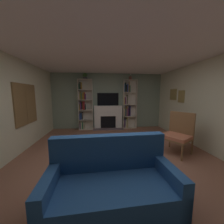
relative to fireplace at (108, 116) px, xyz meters
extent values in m
plane|color=#915E4A|center=(0.00, -3.05, -0.56)|extent=(7.58, 7.58, 0.00)
cube|color=gray|center=(0.00, 0.14, 0.70)|extent=(5.14, 0.06, 2.51)
cube|color=beige|center=(2.54, -3.05, 0.70)|extent=(0.06, 6.43, 2.51)
cube|color=olive|center=(2.49, -1.54, 0.94)|extent=(0.03, 0.33, 0.43)
cube|color=#3E5E44|center=(2.48, -1.54, 0.94)|extent=(0.01, 0.27, 0.37)
cube|color=olive|center=(2.49, -1.04, 1.01)|extent=(0.03, 0.41, 0.42)
cube|color=#526BA9|center=(2.48, -1.04, 1.01)|extent=(0.01, 0.35, 0.36)
cube|color=olive|center=(-2.49, -1.96, 0.73)|extent=(0.04, 1.06, 1.15)
cube|color=silver|center=(-2.47, -1.96, 0.73)|extent=(0.01, 0.96, 1.05)
cube|color=olive|center=(-2.47, -1.96, 0.73)|extent=(0.01, 0.02, 1.05)
cube|color=olive|center=(-2.47, -1.96, 0.73)|extent=(0.01, 0.96, 0.02)
cube|color=white|center=(0.00, -3.05, 1.99)|extent=(5.14, 6.43, 0.06)
cube|color=white|center=(-0.49, 0.00, -0.26)|extent=(0.29, 0.21, 0.58)
cube|color=white|center=(0.49, 0.00, -0.26)|extent=(0.29, 0.21, 0.58)
cube|color=white|center=(0.00, 0.00, 0.26)|extent=(1.27, 0.21, 0.48)
cube|color=black|center=(0.00, 0.07, -0.26)|extent=(0.70, 0.08, 0.58)
cube|color=#5E4E58|center=(0.00, -0.25, -0.54)|extent=(1.37, 0.30, 0.03)
cube|color=black|center=(0.00, 0.08, 0.79)|extent=(0.98, 0.06, 0.58)
cube|color=silver|center=(-1.30, -0.06, 0.56)|extent=(0.02, 0.34, 2.22)
cube|color=silver|center=(-0.71, -0.06, 0.56)|extent=(0.02, 0.34, 2.22)
cube|color=silver|center=(-1.01, 0.10, 0.56)|extent=(0.62, 0.02, 2.22)
cube|color=silver|center=(-1.01, -0.06, -0.55)|extent=(0.58, 0.34, 0.02)
cube|color=#624065|center=(-1.27, -0.04, -0.41)|extent=(0.04, 0.27, 0.26)
cube|color=beige|center=(-1.21, -0.04, -0.36)|extent=(0.04, 0.26, 0.36)
cube|color=#2A7554|center=(-1.16, -0.03, -0.39)|extent=(0.03, 0.24, 0.30)
cube|color=beige|center=(-1.11, -0.05, -0.35)|extent=(0.03, 0.29, 0.37)
cube|color=silver|center=(-1.01, -0.06, -0.11)|extent=(0.58, 0.34, 0.02)
cube|color=navy|center=(-1.26, -0.04, 0.03)|extent=(0.04, 0.26, 0.27)
cube|color=#1D4A8F|center=(-1.22, -0.02, 0.04)|extent=(0.03, 0.21, 0.28)
cube|color=#262322|center=(-1.17, -0.02, 0.06)|extent=(0.03, 0.22, 0.33)
cube|color=silver|center=(-1.01, -0.06, 0.33)|extent=(0.58, 0.34, 0.02)
cube|color=olive|center=(-1.27, -0.04, 0.46)|extent=(0.03, 0.26, 0.24)
cube|color=#5B2E78|center=(-1.23, -0.03, 0.51)|extent=(0.04, 0.25, 0.33)
cube|color=black|center=(-1.18, -0.01, 0.51)|extent=(0.03, 0.20, 0.33)
cube|color=#B33C23|center=(-1.13, -0.01, 0.52)|extent=(0.04, 0.20, 0.36)
cube|color=#B4252E|center=(-1.08, -0.04, 0.52)|extent=(0.04, 0.27, 0.36)
cube|color=black|center=(-1.03, -0.02, 0.46)|extent=(0.03, 0.22, 0.23)
cube|color=silver|center=(-1.01, -0.06, 0.78)|extent=(0.58, 0.34, 0.02)
cube|color=beige|center=(-1.27, -0.05, 0.97)|extent=(0.02, 0.29, 0.37)
cube|color=olive|center=(-1.24, -0.02, 0.95)|extent=(0.04, 0.21, 0.33)
cube|color=#266E4B|center=(-1.19, -0.02, 0.92)|extent=(0.03, 0.22, 0.27)
cube|color=#A7782F|center=(-1.14, -0.01, 0.91)|extent=(0.04, 0.21, 0.26)
cube|color=olive|center=(-1.09, -0.05, 0.95)|extent=(0.03, 0.28, 0.32)
cube|color=#A43223|center=(-1.05, -0.02, 0.95)|extent=(0.03, 0.22, 0.32)
cube|color=#5A2B69|center=(-1.01, -0.03, 0.91)|extent=(0.03, 0.25, 0.25)
cube|color=silver|center=(-1.01, -0.06, 1.22)|extent=(0.58, 0.34, 0.02)
cube|color=#2F704A|center=(-1.27, -0.02, 1.35)|extent=(0.04, 0.23, 0.24)
cube|color=black|center=(-1.22, -0.05, 1.39)|extent=(0.03, 0.28, 0.31)
cube|color=#A57522|center=(-1.17, -0.01, 1.39)|extent=(0.03, 0.20, 0.31)
cube|color=silver|center=(-1.01, -0.06, 1.66)|extent=(0.58, 0.34, 0.02)
cube|color=silver|center=(0.71, -0.03, 0.56)|extent=(0.02, 0.28, 2.22)
cube|color=silver|center=(1.30, -0.03, 0.56)|extent=(0.02, 0.28, 2.22)
cube|color=silver|center=(1.01, 0.10, 0.56)|extent=(0.62, 0.02, 2.22)
cube|color=silver|center=(1.01, -0.03, -0.55)|extent=(0.58, 0.28, 0.02)
cube|color=#B62D31|center=(0.74, 0.00, -0.37)|extent=(0.02, 0.18, 0.33)
cube|color=#4E3E78|center=(0.78, 0.01, -0.33)|extent=(0.04, 0.17, 0.42)
cube|color=beige|center=(0.84, -0.01, -0.34)|extent=(0.04, 0.21, 0.40)
cube|color=olive|center=(0.89, -0.01, -0.30)|extent=(0.04, 0.21, 0.48)
cube|color=beige|center=(0.94, -0.01, -0.32)|extent=(0.04, 0.20, 0.43)
cube|color=silver|center=(1.01, -0.03, 0.00)|extent=(0.58, 0.28, 0.02)
cube|color=beige|center=(0.74, 0.00, 0.18)|extent=(0.03, 0.18, 0.34)
cube|color=olive|center=(0.78, 0.00, 0.20)|extent=(0.03, 0.18, 0.38)
cube|color=#2E459A|center=(0.82, -0.01, 0.18)|extent=(0.03, 0.21, 0.34)
cube|color=olive|center=(0.87, -0.01, 0.24)|extent=(0.04, 0.20, 0.46)
cube|color=#5A2470|center=(0.92, 0.00, 0.20)|extent=(0.04, 0.19, 0.39)
cube|color=black|center=(0.98, -0.01, 0.19)|extent=(0.04, 0.19, 0.36)
cube|color=#4A3D7B|center=(1.02, 0.01, 0.25)|extent=(0.04, 0.17, 0.48)
cube|color=silver|center=(1.01, -0.03, 0.56)|extent=(0.58, 0.28, 0.02)
cube|color=olive|center=(0.74, -0.02, 0.73)|extent=(0.03, 0.22, 0.32)
cube|color=#632364|center=(0.79, 0.01, 0.72)|extent=(0.03, 0.17, 0.32)
cube|color=beige|center=(0.83, -0.02, 0.75)|extent=(0.02, 0.22, 0.36)
cube|color=black|center=(0.87, 0.00, 0.78)|extent=(0.02, 0.19, 0.43)
cube|color=silver|center=(1.01, -0.03, 1.11)|extent=(0.58, 0.28, 0.02)
cube|color=#18448F|center=(0.74, 0.00, 1.30)|extent=(0.04, 0.18, 0.36)
cube|color=black|center=(0.79, -0.01, 1.33)|extent=(0.04, 0.20, 0.42)
cube|color=#262124|center=(0.84, 0.00, 1.27)|extent=(0.03, 0.19, 0.31)
cube|color=#294998|center=(0.88, -0.02, 1.29)|extent=(0.03, 0.23, 0.35)
cube|color=beige|center=(0.92, 0.01, 1.34)|extent=(0.02, 0.16, 0.44)
cube|color=#915924|center=(0.95, 0.00, 1.35)|extent=(0.03, 0.17, 0.46)
cube|color=#397052|center=(1.00, 0.00, 1.27)|extent=(0.03, 0.18, 0.29)
cube|color=silver|center=(1.01, -0.03, 1.66)|extent=(0.58, 0.28, 0.02)
cylinder|color=#4C4B59|center=(-1.01, -0.04, 1.71)|extent=(0.18, 0.18, 0.09)
sphere|color=#416E32|center=(-1.01, -0.04, 1.84)|extent=(0.19, 0.19, 0.19)
cylinder|color=brown|center=(1.01, -0.04, 1.74)|extent=(0.13, 0.13, 0.15)
cylinder|color=#4C7F3F|center=(1.01, -0.05, 1.86)|extent=(0.01, 0.01, 0.09)
sphere|color=white|center=(1.01, -0.05, 1.91)|extent=(0.06, 0.06, 0.06)
cylinder|color=#4C7F3F|center=(1.00, -0.07, 1.86)|extent=(0.01, 0.01, 0.09)
sphere|color=white|center=(1.00, -0.07, 1.91)|extent=(0.04, 0.04, 0.04)
cylinder|color=#4C7F3F|center=(1.01, -0.04, 1.86)|extent=(0.01, 0.01, 0.09)
sphere|color=white|center=(1.01, -0.04, 1.91)|extent=(0.05, 0.05, 0.05)
cylinder|color=#4C7F3F|center=(1.01, -0.06, 1.86)|extent=(0.01, 0.01, 0.09)
sphere|color=white|center=(1.01, -0.06, 1.91)|extent=(0.04, 0.04, 0.04)
cube|color=#265496|center=(-0.25, -4.28, -0.35)|extent=(1.75, 0.88, 0.41)
cube|color=#265496|center=(-0.26, -3.95, 0.12)|extent=(1.73, 0.23, 0.54)
cube|color=#265496|center=(0.54, -4.24, -0.26)|extent=(0.17, 0.81, 0.60)
cube|color=#265496|center=(-1.04, -4.31, -0.26)|extent=(0.17, 0.81, 0.60)
cylinder|color=brown|center=(2.00, -2.87, -0.34)|extent=(0.04, 0.04, 0.43)
cylinder|color=brown|center=(1.68, -2.35, -0.34)|extent=(0.04, 0.04, 0.43)
cylinder|color=brown|center=(1.52, -3.16, -0.34)|extent=(0.04, 0.04, 0.43)
cylinder|color=brown|center=(1.21, -2.64, -0.34)|extent=(0.04, 0.04, 0.43)
cube|color=#BD6B4D|center=(1.60, -2.76, -0.09)|extent=(0.85, 0.87, 0.08)
cube|color=brown|center=(1.60, -2.76, -0.15)|extent=(0.85, 0.87, 0.04)
cube|color=brown|center=(1.83, -2.61, 0.21)|extent=(0.39, 0.59, 0.66)
camera|label=1|loc=(-0.41, -5.82, 1.01)|focal=20.47mm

